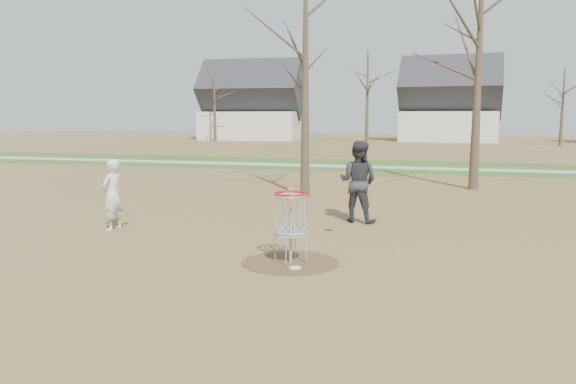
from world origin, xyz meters
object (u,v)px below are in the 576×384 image
at_px(player_throwing, 358,182).
at_px(disc_golf_basket, 291,214).
at_px(disc_grounded, 295,268).
at_px(player_standing, 113,195).

height_order(player_throwing, disc_golf_basket, player_throwing).
xyz_separation_m(player_throwing, disc_grounded, (-0.30, -4.75, -1.01)).
distance_m(player_standing, disc_grounded, 5.51).
relative_size(player_standing, player_throwing, 0.81).
relative_size(player_standing, disc_grounded, 7.66).
bearing_deg(player_standing, disc_grounded, 74.16).
bearing_deg(disc_golf_basket, disc_grounded, -63.07).
relative_size(player_throwing, disc_grounded, 9.40).
bearing_deg(player_throwing, player_standing, 37.11).
bearing_deg(player_throwing, disc_golf_basket, 93.95).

